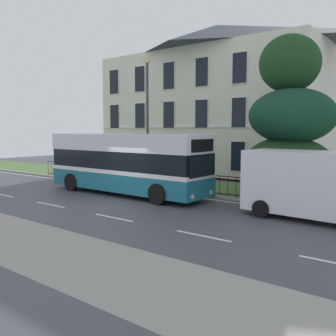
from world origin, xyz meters
The scene contains 8 objects.
ground_plane centered at (0.00, 0.84, -0.02)m, with size 60.00×56.00×0.18m.
georgian_townhouse centered at (-2.87, 14.23, 5.81)m, with size 17.03×8.72×11.32m.
iron_verge_railing centered at (-2.87, 4.40, 0.62)m, with size 16.52×0.04×0.97m.
evergreen_tree centered at (5.86, 6.18, 3.24)m, with size 4.45×4.45×7.90m.
single_decker_bus centered at (-1.24, 2.30, 1.64)m, with size 9.44×2.66×3.12m.
white_panel_van centered at (7.84, 2.53, 1.30)m, with size 5.04×2.31×2.54m.
street_lamp_post centered at (-2.27, 5.22, 4.35)m, with size 0.36×0.24×7.46m.
litter_bin centered at (-4.60, 4.93, 0.70)m, with size 0.54×0.54×1.15m.
Camera 1 is at (11.96, -11.41, 3.31)m, focal length 39.22 mm.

